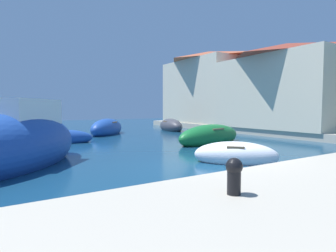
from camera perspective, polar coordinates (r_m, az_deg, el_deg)
The scene contains 12 objects.
ground at distance 9.57m, azimuth 9.86°, elevation -8.52°, with size 80.00×80.00×0.00m, color navy.
quay_promenade at distance 12.60m, azimuth 25.78°, elevation -4.73°, with size 44.00×32.00×0.50m.
moored_boat_0 at distance 10.92m, azimuth -28.80°, elevation -3.33°, with size 6.20×6.66×2.88m.
moored_boat_1 at distance 16.21m, azimuth 8.54°, elevation -2.11°, with size 5.26×2.59×1.39m.
moored_boat_3 at distance 17.19m, azimuth -20.91°, elevation -2.35°, with size 3.65×1.82×0.99m.
moored_boat_4 at distance 21.99m, azimuth -12.33°, elevation -0.52°, with size 4.34×4.56×1.54m.
moored_boat_5 at distance 22.20m, azimuth -28.53°, elevation -0.91°, with size 2.82×4.23×1.57m.
moored_boat_6 at distance 10.59m, azimuth 13.57°, elevation -5.81°, with size 2.91×2.97×1.02m.
moored_boat_9 at distance 25.20m, azimuth 0.57°, elevation -0.02°, with size 2.34×4.26×1.36m.
waterfront_building_main at distance 23.62m, azimuth 22.80°, elevation 7.69°, with size 6.60×9.70×6.44m.
waterfront_building_annex at distance 29.75m, azimuth 8.23°, elevation 7.92°, with size 6.14×9.28×7.34m.
mooring_bollard at distance 5.10m, azimuth 13.29°, elevation -9.46°, with size 0.30×0.30×0.65m.
Camera 1 is at (-6.31, -6.91, 2.02)m, focal length 29.97 mm.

